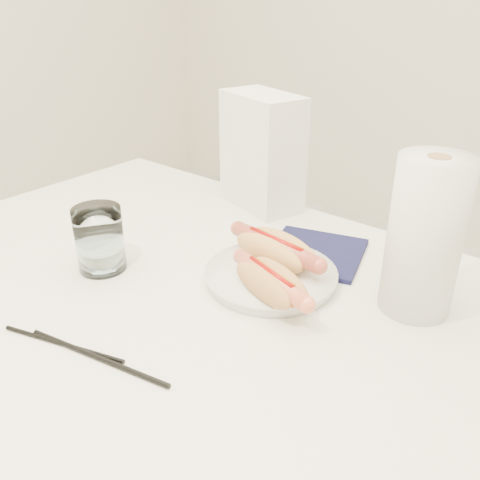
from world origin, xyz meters
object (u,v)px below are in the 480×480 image
Objects in this scene: table at (193,315)px; paper_towel_roll at (425,237)px; hotdog_left at (275,250)px; napkin_box at (262,152)px; hotdog_right at (271,283)px; water_glass at (100,239)px; plate at (271,277)px.

paper_towel_roll is (0.31, 0.17, 0.18)m from table.
hotdog_left is 0.77× the size of napkin_box.
napkin_box is at bearing 139.65° from hotdog_left.
hotdog_right is at bearing -142.15° from paper_towel_roll.
table is 0.18m from hotdog_left.
water_glass is 0.41m from napkin_box.
water_glass is (-0.25, -0.15, 0.05)m from plate.
napkin_box is (-0.20, 0.22, 0.08)m from hotdog_left.
plate is (0.09, 0.09, 0.07)m from table.
hotdog_right is 0.41m from napkin_box.
table is 4.99× the size of paper_towel_roll.
table is 7.07× the size of hotdog_right.
plate is 1.26× the size of hotdog_right.
hotdog_left is 0.31m from napkin_box.
paper_towel_roll reaches higher than water_glass.
water_glass is at bearing -153.79° from paper_towel_roll.
hotdog_right is at bearing -33.21° from napkin_box.
napkin_box reaches higher than plate.
napkin_box is (-0.12, 0.35, 0.18)m from table.
hotdog_left is 1.67× the size of water_glass.
plate is 0.07m from hotdog_right.
paper_towel_roll is at bearing 20.57° from plate.
hotdog_left is (-0.01, 0.03, 0.03)m from plate.
paper_towel_roll is (0.47, 0.23, 0.06)m from water_glass.
napkin_box is at bearing 157.67° from paper_towel_roll.
plate is 0.87× the size of napkin_box.
plate is at bearing -159.43° from paper_towel_roll.
paper_towel_roll is (0.21, 0.08, 0.11)m from plate.
table is at bearing -53.24° from napkin_box.
plate is at bearing 30.57° from water_glass.
hotdog_left is at bearing -168.17° from paper_towel_roll.
hotdog_right is at bearing -50.20° from hotdog_left.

